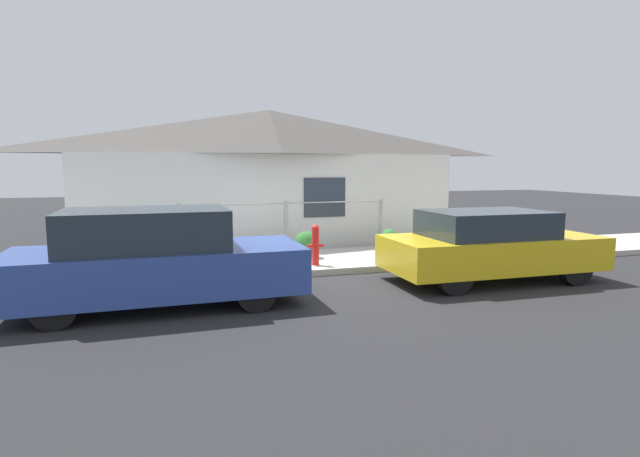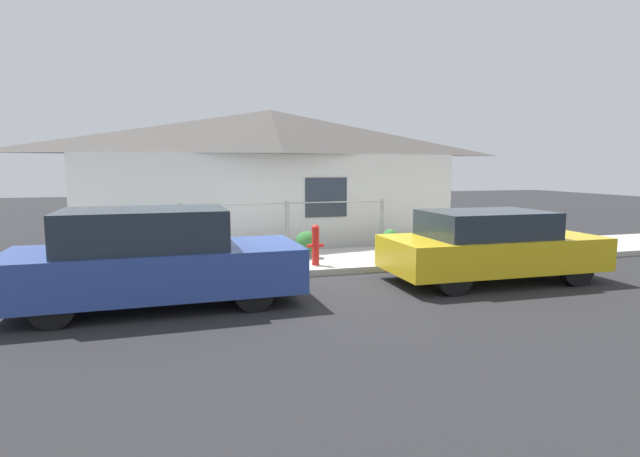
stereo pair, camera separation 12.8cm
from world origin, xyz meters
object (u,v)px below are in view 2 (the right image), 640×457
Objects in this scene: car_left at (154,259)px; potted_plant_corner at (390,239)px; potted_plant_near_hydrant at (307,243)px; car_right at (490,246)px; fire_hydrant at (316,244)px; potted_plant_by_fence at (186,242)px.

car_left reaches higher than potted_plant_corner.
car_left is 4.07m from potted_plant_near_hydrant.
car_right is (5.91, 0.00, -0.06)m from car_left.
car_right is 3.36m from fire_hydrant.
potted_plant_by_fence reaches higher than potted_plant_near_hydrant.
potted_plant_near_hydrant is 0.85× the size of potted_plant_by_fence.
potted_plant_by_fence is at bearing 170.63° from potted_plant_near_hydrant.
car_right is 3.86m from potted_plant_near_hydrant.
potted_plant_by_fence is (0.54, 3.05, -0.21)m from car_left.
fire_hydrant reaches higher than potted_plant_by_fence.
potted_plant_near_hydrant reaches higher than potted_plant_corner.
potted_plant_corner is (2.25, 1.33, -0.16)m from fire_hydrant.
potted_plant_by_fence reaches higher than potted_plant_corner.
potted_plant_corner is at bearing 0.47° from potted_plant_by_fence.
car_right is 6.18m from potted_plant_by_fence.
potted_plant_by_fence is 4.76m from potted_plant_corner.
car_left is 1.09× the size of car_right.
potted_plant_near_hydrant is (3.09, 2.63, -0.28)m from car_left.
car_right reaches higher than fire_hydrant.
car_right is 4.81× the size of fire_hydrant.
potted_plant_by_fence is 1.38× the size of potted_plant_corner.
fire_hydrant is at bearing -92.83° from potted_plant_near_hydrant.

